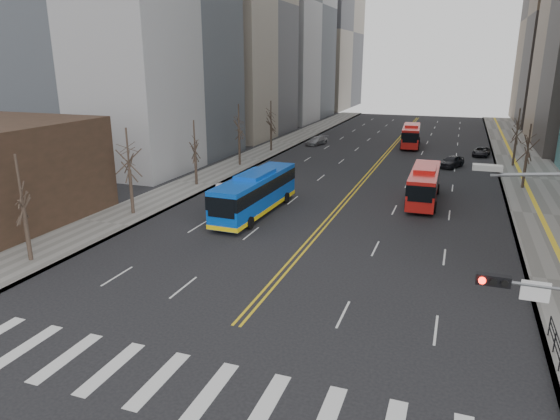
{
  "coord_description": "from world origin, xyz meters",
  "views": [
    {
      "loc": [
        9.47,
        -14.85,
        12.55
      ],
      "look_at": [
        0.06,
        11.26,
        4.23
      ],
      "focal_mm": 32.0,
      "sensor_mm": 36.0,
      "label": 1
    }
  ],
  "objects": [
    {
      "name": "street_trees",
      "position": [
        -7.18,
        34.55,
        4.87
      ],
      "size": [
        35.2,
        47.2,
        7.6
      ],
      "color": "#31251E",
      "rests_on": "ground"
    },
    {
      "name": "blue_bus",
      "position": [
        -6.36,
        22.92,
        1.89
      ],
      "size": [
        3.13,
        12.47,
        3.6
      ],
      "color": "blue",
      "rests_on": "ground"
    },
    {
      "name": "centerline",
      "position": [
        0.0,
        55.0,
        0.01
      ],
      "size": [
        0.55,
        100.0,
        0.01
      ],
      "color": "gold",
      "rests_on": "ground"
    },
    {
      "name": "car_white",
      "position": [
        -10.97,
        26.18,
        0.71
      ],
      "size": [
        3.18,
        4.54,
        1.42
      ],
      "primitive_type": "imported",
      "rotation": [
        0.0,
        0.0,
        0.44
      ],
      "color": "silver",
      "rests_on": "ground"
    },
    {
      "name": "red_bus_near",
      "position": [
        6.82,
        31.61,
        1.84
      ],
      "size": [
        2.73,
        10.34,
        3.3
      ],
      "color": "red",
      "rests_on": "ground"
    },
    {
      "name": "car_dark_far",
      "position": [
        12.5,
        58.37,
        0.6
      ],
      "size": [
        2.64,
        4.56,
        1.2
      ],
      "primitive_type": "imported",
      "rotation": [
        0.0,
        0.0,
        -0.16
      ],
      "color": "black",
      "rests_on": "ground"
    },
    {
      "name": "sidewalk_left",
      "position": [
        -16.5,
        45.0,
        0.07
      ],
      "size": [
        5.0,
        130.0,
        0.15
      ],
      "primitive_type": "cube",
      "color": "slate",
      "rests_on": "ground"
    },
    {
      "name": "red_bus_far",
      "position": [
        2.49,
        63.32,
        1.88
      ],
      "size": [
        3.22,
        10.72,
        3.37
      ],
      "color": "red",
      "rests_on": "ground"
    },
    {
      "name": "ground",
      "position": [
        0.0,
        0.0,
        0.0
      ],
      "size": [
        220.0,
        220.0,
        0.0
      ],
      "primitive_type": "plane",
      "color": "black"
    },
    {
      "name": "car_dark_mid",
      "position": [
        8.87,
        48.91,
        0.73
      ],
      "size": [
        3.25,
        4.64,
        1.47
      ],
      "primitive_type": "imported",
      "rotation": [
        0.0,
        0.0,
        -0.39
      ],
      "color": "black",
      "rests_on": "ground"
    },
    {
      "name": "car_silver",
      "position": [
        -11.41,
        59.97,
        0.65
      ],
      "size": [
        3.0,
        4.82,
        1.3
      ],
      "primitive_type": "imported",
      "rotation": [
        0.0,
        0.0,
        -0.28
      ],
      "color": "#97979C",
      "rests_on": "ground"
    },
    {
      "name": "sidewalk_right",
      "position": [
        17.5,
        45.0,
        0.07
      ],
      "size": [
        7.0,
        130.0,
        0.15
      ],
      "primitive_type": "cube",
      "color": "slate",
      "rests_on": "ground"
    },
    {
      "name": "crosswalk",
      "position": [
        0.0,
        0.0,
        0.01
      ],
      "size": [
        26.7,
        4.0,
        0.01
      ],
      "color": "silver",
      "rests_on": "ground"
    }
  ]
}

